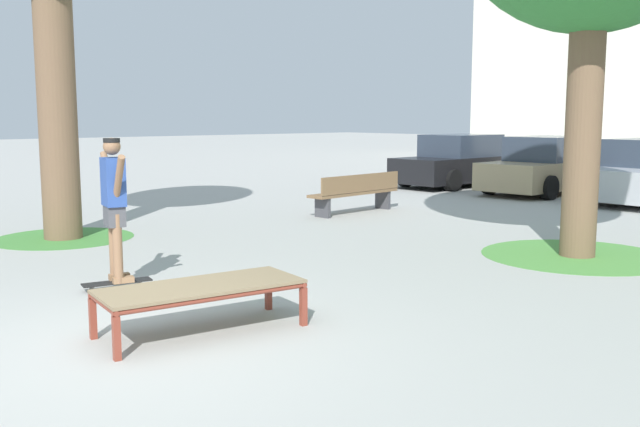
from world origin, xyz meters
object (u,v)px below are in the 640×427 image
skater (114,199)px  skate_box (201,289)px  skateboard (117,283)px  car_tan (546,167)px  park_bench (356,192)px  car_black (458,162)px

skater → skate_box: bearing=-4.4°
skate_box → skater: 2.22m
skate_box → skateboard: (-2.11, 0.16, -0.34)m
skateboard → car_tan: size_ratio=0.19×
skateboard → park_bench: 7.39m
skateboard → car_black: size_ratio=0.20×
skate_box → car_black: size_ratio=0.47×
skate_box → park_bench: bearing=125.8°
skateboard → car_tan: 13.59m
skater → car_tan: size_ratio=0.40×
skate_box → skateboard: skate_box is taller
car_tan → park_bench: 6.60m
park_bench → skateboard: bearing=-66.9°
skater → car_black: size_ratio=0.40×
skater → car_tan: (-2.41, 13.36, -0.38)m
car_black → park_bench: (2.29, -6.42, -0.24)m
skate_box → car_tan: 14.26m
skateboard → car_black: 14.20m
car_black → park_bench: size_ratio=1.74×
skate_box → car_black: bearing=118.7°
skate_box → car_black: car_black is taller
car_tan → park_bench: car_tan is taller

